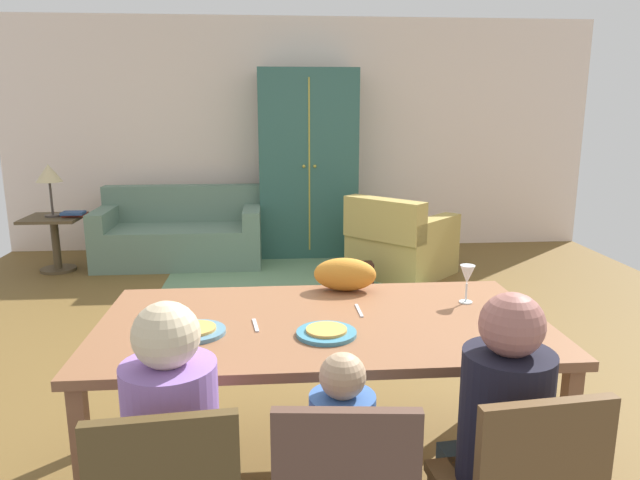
{
  "coord_description": "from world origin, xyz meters",
  "views": [
    {
      "loc": [
        -0.35,
        -3.56,
        1.68
      ],
      "look_at": [
        -0.06,
        0.07,
        0.85
      ],
      "focal_mm": 32.78,
      "sensor_mm": 36.0,
      "label": 1
    }
  ],
  "objects_px": {
    "armchair": "(399,245)",
    "book_upper": "(73,213)",
    "couch": "(181,235)",
    "handbag": "(356,276)",
    "armoire": "(308,164)",
    "plate_near_child": "(326,333)",
    "side_table": "(55,236)",
    "cat": "(345,274)",
    "book_lower": "(75,215)",
    "person_man": "(176,472)",
    "plate_near_man": "(196,332)",
    "wine_glass": "(467,276)",
    "person_woman": "(496,456)",
    "dining_table": "(323,333)",
    "table_lamp": "(49,175)"
  },
  "relations": [
    {
      "from": "armchair",
      "to": "book_upper",
      "type": "xyz_separation_m",
      "value": [
        -3.32,
        0.39,
        0.3
      ]
    },
    {
      "from": "couch",
      "to": "handbag",
      "type": "height_order",
      "value": "couch"
    },
    {
      "from": "armoire",
      "to": "plate_near_child",
      "type": "bearing_deg",
      "value": -92.47
    },
    {
      "from": "armchair",
      "to": "side_table",
      "type": "height_order",
      "value": "armchair"
    },
    {
      "from": "cat",
      "to": "book_lower",
      "type": "xyz_separation_m",
      "value": [
        -2.41,
        3.28,
        -0.25
      ]
    },
    {
      "from": "plate_near_child",
      "to": "book_lower",
      "type": "xyz_separation_m",
      "value": [
        -2.26,
        3.88,
        -0.18
      ]
    },
    {
      "from": "person_man",
      "to": "armchair",
      "type": "xyz_separation_m",
      "value": [
        1.61,
        3.96,
        -0.19
      ]
    },
    {
      "from": "plate_near_man",
      "to": "armoire",
      "type": "relative_size",
      "value": 0.12
    },
    {
      "from": "wine_glass",
      "to": "side_table",
      "type": "distance_m",
      "value": 4.77
    },
    {
      "from": "person_woman",
      "to": "book_lower",
      "type": "xyz_separation_m",
      "value": [
        -2.8,
        4.41,
        0.08
      ]
    },
    {
      "from": "dining_table",
      "to": "wine_glass",
      "type": "relative_size",
      "value": 10.59
    },
    {
      "from": "person_man",
      "to": "cat",
      "type": "bearing_deg",
      "value": 58.3
    },
    {
      "from": "dining_table",
      "to": "person_woman",
      "type": "height_order",
      "value": "person_woman"
    },
    {
      "from": "cat",
      "to": "dining_table",
      "type": "bearing_deg",
      "value": -99.08
    },
    {
      "from": "side_table",
      "to": "handbag",
      "type": "xyz_separation_m",
      "value": [
        3.03,
        -0.9,
        -0.25
      ]
    },
    {
      "from": "side_table",
      "to": "handbag",
      "type": "relative_size",
      "value": 1.81
    },
    {
      "from": "plate_near_man",
      "to": "person_woman",
      "type": "distance_m",
      "value": 1.25
    },
    {
      "from": "wine_glass",
      "to": "couch",
      "type": "relative_size",
      "value": 0.11
    },
    {
      "from": "armchair",
      "to": "person_man",
      "type": "bearing_deg",
      "value": -112.09
    },
    {
      "from": "plate_near_man",
      "to": "side_table",
      "type": "xyz_separation_m",
      "value": [
        -1.94,
        3.81,
        -0.39
      ]
    },
    {
      "from": "wine_glass",
      "to": "couch",
      "type": "xyz_separation_m",
      "value": [
        -1.94,
        3.77,
        -0.59
      ]
    },
    {
      "from": "book_upper",
      "to": "book_lower",
      "type": "bearing_deg",
      "value": 93.12
    },
    {
      "from": "couch",
      "to": "table_lamp",
      "type": "distance_m",
      "value": 1.46
    },
    {
      "from": "armoire",
      "to": "book_lower",
      "type": "distance_m",
      "value": 2.56
    },
    {
      "from": "armchair",
      "to": "table_lamp",
      "type": "height_order",
      "value": "table_lamp"
    },
    {
      "from": "book_upper",
      "to": "table_lamp",
      "type": "bearing_deg",
      "value": 168.35
    },
    {
      "from": "dining_table",
      "to": "couch",
      "type": "distance_m",
      "value": 4.16
    },
    {
      "from": "armoire",
      "to": "book_upper",
      "type": "distance_m",
      "value": 2.56
    },
    {
      "from": "dining_table",
      "to": "plate_near_man",
      "type": "height_order",
      "value": "plate_near_man"
    },
    {
      "from": "table_lamp",
      "to": "book_lower",
      "type": "xyz_separation_m",
      "value": [
        0.22,
        0.01,
        -0.41
      ]
    },
    {
      "from": "plate_near_man",
      "to": "handbag",
      "type": "height_order",
      "value": "plate_near_man"
    },
    {
      "from": "side_table",
      "to": "couch",
      "type": "bearing_deg",
      "value": 11.69
    },
    {
      "from": "dining_table",
      "to": "wine_glass",
      "type": "height_order",
      "value": "wine_glass"
    },
    {
      "from": "book_upper",
      "to": "person_man",
      "type": "bearing_deg",
      "value": -68.48
    },
    {
      "from": "handbag",
      "to": "table_lamp",
      "type": "bearing_deg",
      "value": 163.47
    },
    {
      "from": "cat",
      "to": "book_upper",
      "type": "bearing_deg",
      "value": 137.33
    },
    {
      "from": "handbag",
      "to": "person_man",
      "type": "bearing_deg",
      "value": -107.4
    },
    {
      "from": "person_man",
      "to": "book_lower",
      "type": "distance_m",
      "value": 4.73
    },
    {
      "from": "person_woman",
      "to": "side_table",
      "type": "xyz_separation_m",
      "value": [
        -3.02,
        4.4,
        -0.14
      ]
    },
    {
      "from": "dining_table",
      "to": "person_man",
      "type": "bearing_deg",
      "value": -127.69
    },
    {
      "from": "person_man",
      "to": "armoire",
      "type": "distance_m",
      "value": 5.05
    },
    {
      "from": "wine_glass",
      "to": "armchair",
      "type": "xyz_separation_m",
      "value": [
        0.35,
        3.08,
        -0.57
      ]
    },
    {
      "from": "cat",
      "to": "armoire",
      "type": "bearing_deg",
      "value": 99.95
    },
    {
      "from": "person_woman",
      "to": "handbag",
      "type": "bearing_deg",
      "value": 89.78
    },
    {
      "from": "book_lower",
      "to": "handbag",
      "type": "xyz_separation_m",
      "value": [
        2.82,
        -0.91,
        -0.46
      ]
    },
    {
      "from": "plate_near_child",
      "to": "handbag",
      "type": "relative_size",
      "value": 0.78
    },
    {
      "from": "plate_near_child",
      "to": "wine_glass",
      "type": "relative_size",
      "value": 1.34
    },
    {
      "from": "armchair",
      "to": "table_lamp",
      "type": "bearing_deg",
      "value": 172.96
    },
    {
      "from": "armoire",
      "to": "couch",
      "type": "bearing_deg",
      "value": -167.84
    },
    {
      "from": "dining_table",
      "to": "book_lower",
      "type": "relative_size",
      "value": 8.95
    }
  ]
}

